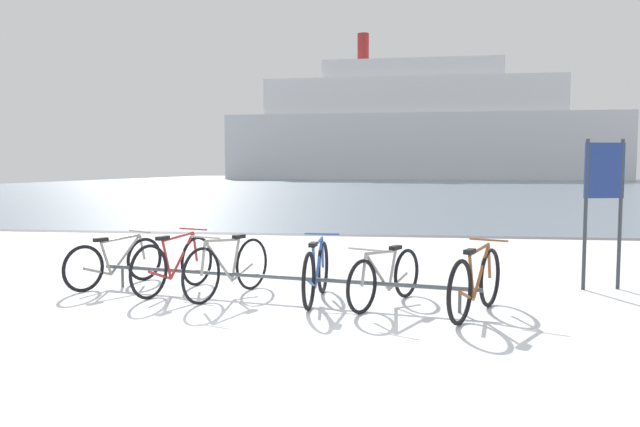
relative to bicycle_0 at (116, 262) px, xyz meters
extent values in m
cube|color=white|center=(2.08, -4.14, -0.38)|extent=(80.00, 22.00, 0.08)
cube|color=slate|center=(2.08, 61.86, -0.38)|extent=(80.00, 110.00, 0.08)
cube|color=#47474C|center=(2.08, 6.86, -0.36)|extent=(80.00, 0.50, 0.05)
cylinder|color=#4C5156|center=(2.39, -0.53, -0.06)|extent=(5.04, 1.09, 0.05)
cylinder|color=#4C5156|center=(0.13, -0.07, -0.20)|extent=(0.04, 0.04, 0.28)
cylinder|color=#4C5156|center=(4.66, -1.00, -0.20)|extent=(0.04, 0.04, 0.28)
torus|color=black|center=(0.23, 0.45, -0.02)|extent=(0.33, 0.59, 0.64)
torus|color=black|center=(-0.23, -0.46, -0.02)|extent=(0.33, 0.59, 0.64)
cylinder|color=gray|center=(0.08, 0.16, 0.09)|extent=(0.27, 0.49, 0.54)
cylinder|color=gray|center=(-0.07, -0.14, 0.07)|extent=(0.12, 0.18, 0.48)
cylinder|color=gray|center=(0.04, 0.09, 0.32)|extent=(0.33, 0.61, 0.08)
cylinder|color=gray|center=(-0.13, -0.26, -0.09)|extent=(0.23, 0.41, 0.18)
cylinder|color=gray|center=(0.21, 0.42, 0.16)|extent=(0.08, 0.12, 0.37)
cube|color=black|center=(-0.11, -0.21, 0.34)|extent=(0.16, 0.21, 0.05)
cylinder|color=gray|center=(0.19, 0.38, 0.40)|extent=(0.42, 0.23, 0.02)
torus|color=black|center=(1.13, 0.18, 0.01)|extent=(0.26, 0.68, 0.70)
torus|color=black|center=(0.82, -0.76, 0.01)|extent=(0.26, 0.68, 0.70)
cylinder|color=#B22D2D|center=(1.03, -0.13, 0.14)|extent=(0.20, 0.51, 0.59)
cylinder|color=#B22D2D|center=(0.93, -0.44, 0.11)|extent=(0.09, 0.19, 0.53)
cylinder|color=#B22D2D|center=(1.00, -0.20, 0.40)|extent=(0.24, 0.63, 0.09)
cylinder|color=#B22D2D|center=(0.88, -0.56, -0.07)|extent=(0.17, 0.42, 0.19)
cylinder|color=#B22D2D|center=(1.12, 0.14, 0.22)|extent=(0.07, 0.12, 0.42)
cube|color=black|center=(0.90, -0.51, 0.41)|extent=(0.14, 0.21, 0.05)
cylinder|color=#B22D2D|center=(1.10, 0.11, 0.47)|extent=(0.44, 0.17, 0.02)
torus|color=black|center=(1.57, -0.96, 0.01)|extent=(0.30, 0.67, 0.70)
torus|color=black|center=(1.96, 0.01, 0.01)|extent=(0.30, 0.67, 0.70)
cylinder|color=gray|center=(1.70, -0.65, 0.14)|extent=(0.24, 0.52, 0.60)
cylinder|color=gray|center=(1.83, -0.33, 0.12)|extent=(0.10, 0.19, 0.53)
cylinder|color=gray|center=(1.73, -0.57, 0.40)|extent=(0.29, 0.65, 0.09)
cylinder|color=gray|center=(1.88, -0.20, -0.07)|extent=(0.20, 0.44, 0.19)
cylinder|color=gray|center=(1.59, -0.92, 0.22)|extent=(0.08, 0.12, 0.42)
cube|color=black|center=(1.86, -0.26, 0.42)|extent=(0.15, 0.22, 0.05)
cylinder|color=gray|center=(1.60, -0.89, 0.48)|extent=(0.44, 0.19, 0.02)
torus|color=black|center=(2.96, -0.10, 0.01)|extent=(0.07, 0.69, 0.69)
torus|color=black|center=(2.92, -1.09, 0.01)|extent=(0.07, 0.69, 0.69)
cylinder|color=#3359B2|center=(2.94, -0.42, 0.13)|extent=(0.06, 0.53, 0.58)
cylinder|color=#3359B2|center=(2.93, -0.75, 0.11)|extent=(0.04, 0.19, 0.52)
cylinder|color=#3359B2|center=(2.94, -0.50, 0.39)|extent=(0.06, 0.65, 0.08)
cylinder|color=#3359B2|center=(2.93, -0.88, -0.07)|extent=(0.05, 0.44, 0.19)
cylinder|color=#3359B2|center=(2.96, -0.13, 0.21)|extent=(0.04, 0.11, 0.41)
cube|color=black|center=(2.93, -0.82, 0.40)|extent=(0.09, 0.20, 0.05)
cylinder|color=#3359B2|center=(2.95, -0.17, 0.46)|extent=(0.46, 0.04, 0.02)
torus|color=black|center=(3.54, -1.19, -0.02)|extent=(0.34, 0.58, 0.63)
torus|color=black|center=(4.06, -0.23, -0.02)|extent=(0.34, 0.58, 0.63)
cylinder|color=gray|center=(3.71, -0.88, 0.09)|extent=(0.30, 0.52, 0.53)
cylinder|color=gray|center=(3.88, -0.57, 0.07)|extent=(0.12, 0.19, 0.48)
cylinder|color=gray|center=(3.75, -0.81, 0.32)|extent=(0.37, 0.64, 0.08)
cylinder|color=gray|center=(3.95, -0.44, -0.09)|extent=(0.25, 0.43, 0.18)
cylinder|color=gray|center=(3.56, -1.15, 0.16)|extent=(0.09, 0.12, 0.37)
cube|color=black|center=(3.92, -0.49, 0.34)|extent=(0.17, 0.21, 0.05)
cylinder|color=gray|center=(3.58, -1.12, 0.39)|extent=(0.42, 0.24, 0.02)
torus|color=black|center=(5.04, -0.63, 0.01)|extent=(0.35, 0.66, 0.71)
torus|color=black|center=(4.60, -1.55, 0.01)|extent=(0.35, 0.66, 0.71)
cylinder|color=brown|center=(4.90, -0.93, 0.14)|extent=(0.26, 0.50, 0.59)
cylinder|color=brown|center=(4.76, -1.23, 0.12)|extent=(0.11, 0.18, 0.53)
cylinder|color=brown|center=(4.87, -1.00, 0.40)|extent=(0.32, 0.61, 0.09)
cylinder|color=brown|center=(4.70, -1.35, -0.07)|extent=(0.22, 0.42, 0.19)
cylinder|color=brown|center=(5.02, -0.67, 0.22)|extent=(0.08, 0.12, 0.42)
cube|color=black|center=(4.72, -1.30, 0.42)|extent=(0.16, 0.21, 0.05)
cylinder|color=brown|center=(5.01, -0.70, 0.47)|extent=(0.43, 0.22, 0.02)
cylinder|color=#33383D|center=(6.46, 0.59, 0.69)|extent=(0.05, 0.05, 2.05)
cylinder|color=#33383D|center=(6.95, 0.70, 0.69)|extent=(0.05, 0.05, 2.05)
cube|color=navy|center=(6.70, 0.64, 1.29)|extent=(0.55, 0.16, 0.75)
cube|color=silver|center=(6.82, 83.21, 4.36)|extent=(56.97, 10.44, 9.40)
cube|color=white|center=(5.40, 83.23, 11.64)|extent=(42.74, 8.77, 5.17)
cube|color=white|center=(5.40, 83.23, 15.54)|extent=(25.68, 7.05, 2.63)
cylinder|color=#A52626|center=(-1.70, 83.36, 18.97)|extent=(1.70, 1.70, 4.23)
camera|label=1|loc=(3.97, -8.03, 1.32)|focal=34.16mm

